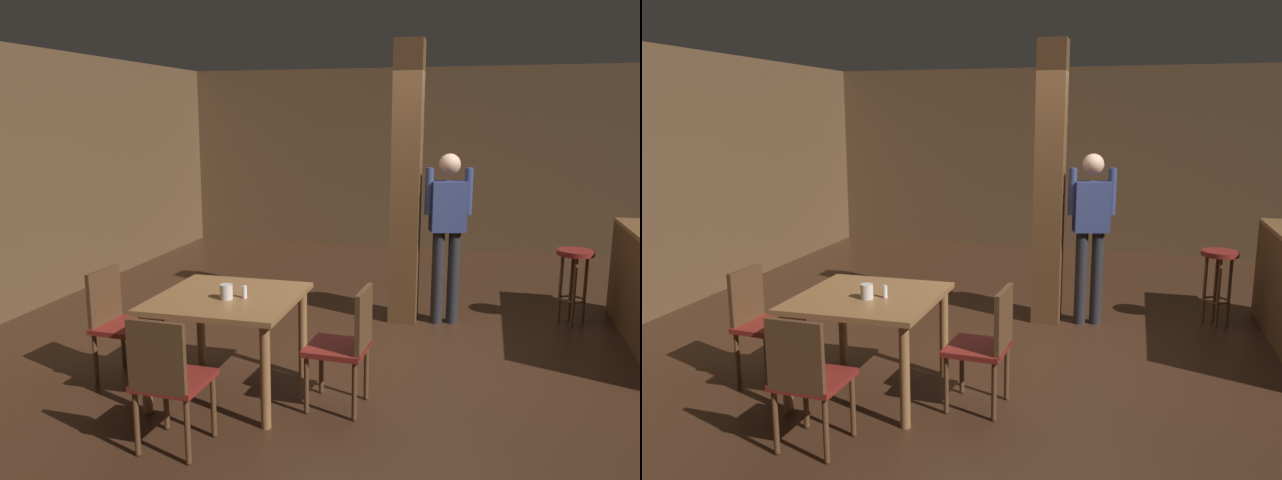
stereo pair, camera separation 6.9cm
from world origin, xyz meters
TOP-DOWN VIEW (x-y plane):
  - ground_plane at (0.00, 0.00)m, footprint 10.80×10.80m
  - wall_back at (0.00, 4.50)m, footprint 8.00×0.10m
  - wall_left at (-4.00, 0.00)m, footprint 0.10×9.00m
  - pillar at (-0.01, 0.87)m, footprint 0.28×0.28m
  - dining_table at (-1.07, -1.20)m, footprint 1.03×1.03m
  - chair_south at (-1.09, -2.10)m, footprint 0.43×0.43m
  - chair_west at (-2.01, -1.19)m, footprint 0.45×0.45m
  - chair_east at (-0.15, -1.22)m, footprint 0.44×0.44m
  - napkin_cup at (-1.04, -1.29)m, footprint 0.09×0.09m
  - salt_shaker at (-0.92, -1.23)m, footprint 0.03×0.03m
  - standing_person at (0.40, 0.89)m, footprint 0.47×0.28m
  - bar_stool_near at (1.65, 1.17)m, footprint 0.36×0.36m

SIDE VIEW (x-z plane):
  - ground_plane at x=0.00m, z-range 0.00..0.00m
  - chair_south at x=-1.09m, z-range 0.06..0.95m
  - chair_west at x=-2.01m, z-range 0.06..0.95m
  - chair_east at x=-0.15m, z-range 0.06..0.95m
  - bar_stool_near at x=1.65m, z-range 0.19..0.96m
  - dining_table at x=-1.07m, z-range 0.27..1.04m
  - salt_shaker at x=-0.92m, z-range 0.77..0.87m
  - napkin_cup at x=-1.04m, z-range 0.77..0.88m
  - standing_person at x=0.40m, z-range 0.14..1.86m
  - wall_back at x=0.00m, z-range 0.00..2.80m
  - wall_left at x=-4.00m, z-range 0.00..2.80m
  - pillar at x=-0.01m, z-range 0.00..2.80m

